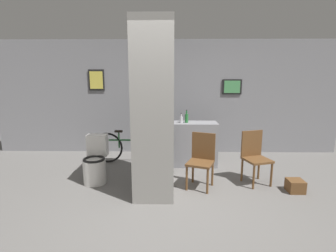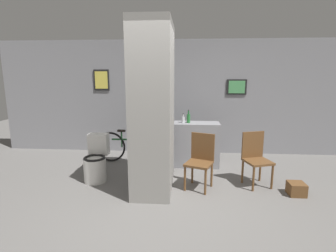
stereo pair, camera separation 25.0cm
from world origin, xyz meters
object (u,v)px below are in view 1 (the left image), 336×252
Objects in this scene: chair_by_doorway at (255,155)px; bicycle at (131,147)px; toilet at (95,163)px; chair_near_pillar at (201,158)px; bottle_tall at (187,118)px.

chair_by_doorway is 2.47m from bicycle.
toilet is 2.73m from chair_by_doorway.
chair_near_pillar is 3.36× the size of bottle_tall.
chair_near_pillar is 1.00× the size of chair_by_doorway.
bottle_tall is at bearing 122.20° from chair_near_pillar.
toilet is 3.00× the size of bottle_tall.
bicycle is (-1.34, 1.16, -0.15)m from chair_near_pillar.
bicycle is (-2.26, 0.98, -0.15)m from chair_by_doorway.
toilet reaches higher than bicycle.
toilet is at bearing -151.56° from bottle_tall.
toilet is at bearing -163.74° from chair_near_pillar.
bicycle is (0.46, 0.99, 0.00)m from toilet.
toilet is 1.81m from chair_near_pillar.
chair_by_doorway is (2.72, 0.02, 0.15)m from toilet.
toilet is at bearing -114.98° from bicycle.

